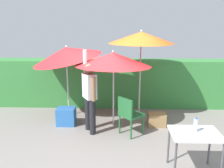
{
  "coord_description": "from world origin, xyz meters",
  "views": [
    {
      "loc": [
        0.17,
        -4.88,
        2.44
      ],
      "look_at": [
        0.0,
        0.3,
        1.1
      ],
      "focal_mm": 37.31,
      "sensor_mm": 36.0,
      "label": 1
    }
  ],
  "objects_px": {
    "umbrella_rainbow": "(113,59)",
    "folding_table": "(195,138)",
    "umbrella_orange": "(141,38)",
    "person_vendor": "(90,93)",
    "cooler_box": "(66,116)",
    "crate_cardboard": "(157,119)",
    "bottle_water": "(196,125)",
    "umbrella_yellow": "(66,53)",
    "chair_plastic": "(129,114)"
  },
  "relations": [
    {
      "from": "umbrella_rainbow",
      "to": "folding_table",
      "type": "distance_m",
      "value": 2.57
    },
    {
      "from": "umbrella_orange",
      "to": "folding_table",
      "type": "distance_m",
      "value": 2.96
    },
    {
      "from": "folding_table",
      "to": "person_vendor",
      "type": "bearing_deg",
      "value": 142.21
    },
    {
      "from": "umbrella_orange",
      "to": "cooler_box",
      "type": "distance_m",
      "value": 2.72
    },
    {
      "from": "crate_cardboard",
      "to": "bottle_water",
      "type": "relative_size",
      "value": 1.76
    },
    {
      "from": "cooler_box",
      "to": "crate_cardboard",
      "type": "xyz_separation_m",
      "value": [
        2.24,
        0.01,
        -0.06
      ]
    },
    {
      "from": "cooler_box",
      "to": "bottle_water",
      "type": "xyz_separation_m",
      "value": [
        2.56,
        -1.8,
        0.62
      ]
    },
    {
      "from": "umbrella_yellow",
      "to": "folding_table",
      "type": "height_order",
      "value": "umbrella_yellow"
    },
    {
      "from": "folding_table",
      "to": "bottle_water",
      "type": "distance_m",
      "value": 0.21
    },
    {
      "from": "bottle_water",
      "to": "cooler_box",
      "type": "bearing_deg",
      "value": 145.0
    },
    {
      "from": "person_vendor",
      "to": "umbrella_orange",
      "type": "bearing_deg",
      "value": 39.41
    },
    {
      "from": "folding_table",
      "to": "cooler_box",
      "type": "bearing_deg",
      "value": 144.18
    },
    {
      "from": "cooler_box",
      "to": "umbrella_rainbow",
      "type": "bearing_deg",
      "value": 3.25
    },
    {
      "from": "umbrella_orange",
      "to": "chair_plastic",
      "type": "bearing_deg",
      "value": -105.54
    },
    {
      "from": "person_vendor",
      "to": "folding_table",
      "type": "relative_size",
      "value": 2.35
    },
    {
      "from": "umbrella_orange",
      "to": "umbrella_yellow",
      "type": "distance_m",
      "value": 1.95
    },
    {
      "from": "umbrella_rainbow",
      "to": "cooler_box",
      "type": "distance_m",
      "value": 1.84
    },
    {
      "from": "person_vendor",
      "to": "chair_plastic",
      "type": "relative_size",
      "value": 2.11
    },
    {
      "from": "person_vendor",
      "to": "bottle_water",
      "type": "height_order",
      "value": "person_vendor"
    },
    {
      "from": "umbrella_rainbow",
      "to": "bottle_water",
      "type": "bearing_deg",
      "value": -53.04
    },
    {
      "from": "cooler_box",
      "to": "umbrella_yellow",
      "type": "bearing_deg",
      "value": 95.5
    },
    {
      "from": "umbrella_orange",
      "to": "folding_table",
      "type": "relative_size",
      "value": 2.87
    },
    {
      "from": "umbrella_rainbow",
      "to": "folding_table",
      "type": "relative_size",
      "value": 2.3
    },
    {
      "from": "crate_cardboard",
      "to": "person_vendor",
      "type": "bearing_deg",
      "value": -166.68
    },
    {
      "from": "chair_plastic",
      "to": "folding_table",
      "type": "relative_size",
      "value": 1.11
    },
    {
      "from": "umbrella_rainbow",
      "to": "bottle_water",
      "type": "relative_size",
      "value": 7.67
    },
    {
      "from": "person_vendor",
      "to": "chair_plastic",
      "type": "height_order",
      "value": "person_vendor"
    },
    {
      "from": "chair_plastic",
      "to": "umbrella_orange",
      "type": "bearing_deg",
      "value": 74.46
    },
    {
      "from": "umbrella_rainbow",
      "to": "person_vendor",
      "type": "distance_m",
      "value": 0.97
    },
    {
      "from": "person_vendor",
      "to": "chair_plastic",
      "type": "bearing_deg",
      "value": -8.54
    },
    {
      "from": "cooler_box",
      "to": "crate_cardboard",
      "type": "height_order",
      "value": "cooler_box"
    },
    {
      "from": "folding_table",
      "to": "bottle_water",
      "type": "xyz_separation_m",
      "value": [
        0.01,
        0.05,
        0.2
      ]
    },
    {
      "from": "chair_plastic",
      "to": "person_vendor",
      "type": "bearing_deg",
      "value": 171.46
    },
    {
      "from": "umbrella_orange",
      "to": "chair_plastic",
      "type": "relative_size",
      "value": 2.58
    },
    {
      "from": "chair_plastic",
      "to": "folding_table",
      "type": "height_order",
      "value": "chair_plastic"
    },
    {
      "from": "crate_cardboard",
      "to": "bottle_water",
      "type": "bearing_deg",
      "value": -79.78
    },
    {
      "from": "chair_plastic",
      "to": "folding_table",
      "type": "bearing_deg",
      "value": -52.95
    },
    {
      "from": "person_vendor",
      "to": "cooler_box",
      "type": "height_order",
      "value": "person_vendor"
    },
    {
      "from": "umbrella_rainbow",
      "to": "folding_table",
      "type": "xyz_separation_m",
      "value": [
        1.39,
        -1.91,
        -1.0
      ]
    },
    {
      "from": "umbrella_yellow",
      "to": "chair_plastic",
      "type": "xyz_separation_m",
      "value": [
        1.6,
        -1.1,
        -1.2
      ]
    },
    {
      "from": "umbrella_rainbow",
      "to": "umbrella_orange",
      "type": "xyz_separation_m",
      "value": [
        0.69,
        0.56,
        0.47
      ]
    },
    {
      "from": "person_vendor",
      "to": "bottle_water",
      "type": "relative_size",
      "value": 7.83
    },
    {
      "from": "umbrella_rainbow",
      "to": "umbrella_orange",
      "type": "bearing_deg",
      "value": 39.1
    },
    {
      "from": "umbrella_rainbow",
      "to": "crate_cardboard",
      "type": "xyz_separation_m",
      "value": [
        1.08,
        -0.05,
        -1.48
      ]
    },
    {
      "from": "person_vendor",
      "to": "cooler_box",
      "type": "relative_size",
      "value": 4.2
    },
    {
      "from": "chair_plastic",
      "to": "cooler_box",
      "type": "height_order",
      "value": "chair_plastic"
    },
    {
      "from": "folding_table",
      "to": "umbrella_rainbow",
      "type": "bearing_deg",
      "value": 126.08
    },
    {
      "from": "umbrella_orange",
      "to": "bottle_water",
      "type": "relative_size",
      "value": 9.58
    },
    {
      "from": "cooler_box",
      "to": "folding_table",
      "type": "distance_m",
      "value": 3.18
    },
    {
      "from": "umbrella_rainbow",
      "to": "umbrella_yellow",
      "type": "relative_size",
      "value": 0.88
    }
  ]
}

